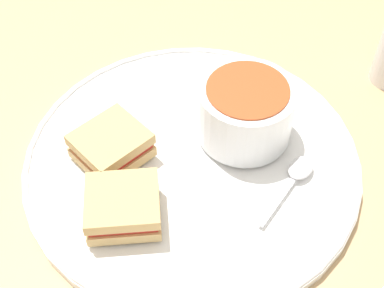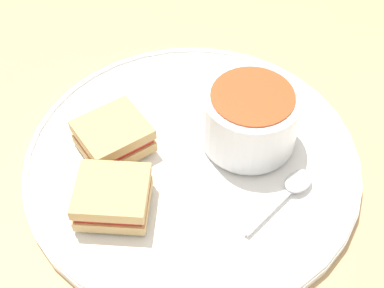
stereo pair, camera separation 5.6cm
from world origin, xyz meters
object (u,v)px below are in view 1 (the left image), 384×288
soup_bowl (245,111)px  sandwich_half_near (111,146)px  sandwich_half_far (123,206)px  spoon (298,172)px

soup_bowl → sandwich_half_near: 0.15m
sandwich_half_far → spoon: bearing=132.2°
spoon → sandwich_half_far: sandwich_half_far is taller
soup_bowl → spoon: 0.08m
sandwich_half_near → sandwich_half_far: (0.06, 0.05, 0.00)m
soup_bowl → spoon: (0.03, 0.07, -0.03)m
soup_bowl → spoon: soup_bowl is taller
soup_bowl → sandwich_half_near: size_ratio=1.17×
soup_bowl → sandwich_half_far: bearing=-22.2°
sandwich_half_near → soup_bowl: bearing=129.5°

